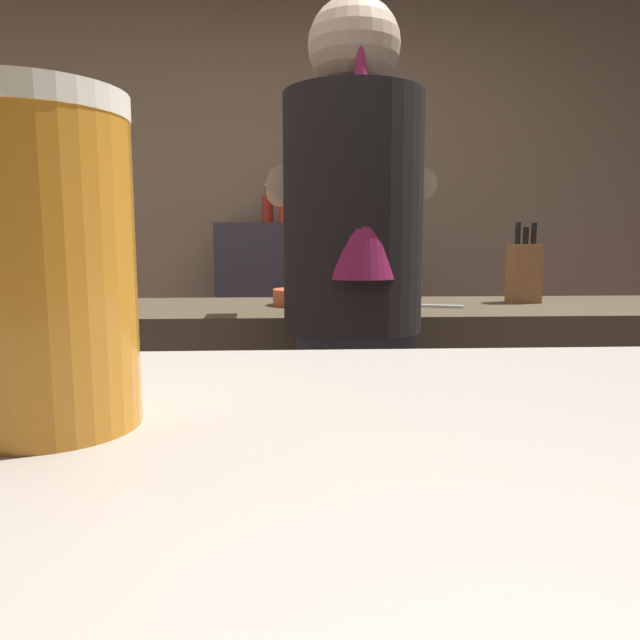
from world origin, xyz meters
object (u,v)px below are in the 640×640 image
(mixing_bowl, at_px, (302,297))
(bartender, at_px, (353,301))
(bottle_vinegar, at_px, (268,208))
(pint_glass_near, at_px, (44,265))
(chefs_knife, at_px, (425,306))
(bottle_olive_oil, at_px, (284,207))
(knife_block, at_px, (524,272))

(mixing_bowl, bearing_deg, bartender, -76.67)
(bottle_vinegar, bearing_deg, pint_glass_near, -89.96)
(bartender, height_order, bottle_vinegar, bartender)
(bartender, height_order, mixing_bowl, bartender)
(bartender, distance_m, chefs_knife, 0.50)
(mixing_bowl, relative_size, chefs_knife, 0.80)
(pint_glass_near, bearing_deg, bottle_olive_oil, 88.20)
(bottle_vinegar, xyz_separation_m, bottle_olive_oil, (0.09, -0.11, 0.00))
(bartender, relative_size, bottle_vinegar, 7.99)
(chefs_knife, relative_size, bottle_vinegar, 1.12)
(knife_block, distance_m, pint_glass_near, 1.93)
(pint_glass_near, xyz_separation_m, bottle_vinegar, (-0.00, 2.95, 0.19))
(mixing_bowl, bearing_deg, pint_glass_near, -95.31)
(bottle_vinegar, relative_size, bottle_olive_oil, 0.96)
(knife_block, height_order, pint_glass_near, pint_glass_near)
(knife_block, distance_m, bottle_vinegar, 1.59)
(bartender, distance_m, pint_glass_near, 1.20)
(bartender, bearing_deg, pint_glass_near, 164.59)
(mixing_bowl, xyz_separation_m, bottle_olive_oil, (-0.06, 1.19, 0.36))
(mixing_bowl, height_order, bottle_olive_oil, bottle_olive_oil)
(bottle_vinegar, bearing_deg, chefs_knife, -68.32)
(bottle_olive_oil, bearing_deg, bottle_vinegar, 129.40)
(knife_block, xyz_separation_m, pint_glass_near, (-0.92, -1.69, 0.09))
(pint_glass_near, height_order, bottle_vinegar, bottle_vinegar)
(bartender, distance_m, bottle_olive_oil, 1.72)
(chefs_knife, xyz_separation_m, bottle_vinegar, (-0.55, 1.38, 0.38))
(chefs_knife, bearing_deg, mixing_bowl, -173.13)
(bottle_olive_oil, bearing_deg, mixing_bowl, -86.93)
(chefs_knife, bearing_deg, bottle_vinegar, 129.89)
(pint_glass_near, distance_m, bottle_olive_oil, 2.85)
(bartender, distance_m, mixing_bowl, 0.50)
(knife_block, xyz_separation_m, mixing_bowl, (-0.76, -0.04, -0.08))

